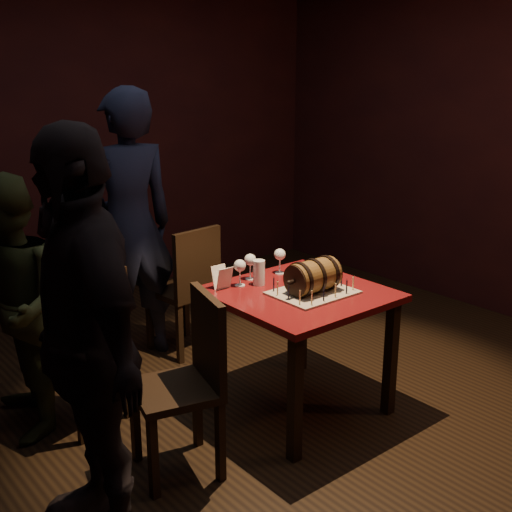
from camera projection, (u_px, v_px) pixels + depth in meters
name	position (u px, v px, depth m)	size (l,w,h in m)	color
room_shell	(269.00, 178.00, 3.53)	(5.04, 5.04, 2.80)	black
pub_table	(299.00, 309.00, 3.71)	(0.90, 0.90, 0.75)	#4F0D10
cake_board	(313.00, 293.00, 3.64)	(0.45, 0.35, 0.01)	#9E917F
barrel_cake	(313.00, 276.00, 3.61)	(0.35, 0.20, 0.20)	brown
birthday_candles	(313.00, 285.00, 3.63)	(0.40, 0.30, 0.09)	#EFDC8F
wine_glass_left	(240.00, 267.00, 3.74)	(0.07, 0.07, 0.16)	silver
wine_glass_mid	(250.00, 261.00, 3.85)	(0.07, 0.07, 0.16)	silver
wine_glass_right	(280.00, 256.00, 3.96)	(0.07, 0.07, 0.16)	silver
pint_of_ale	(259.00, 273.00, 3.77)	(0.07, 0.07, 0.15)	silver
menu_card	(222.00, 278.00, 3.71)	(0.10, 0.05, 0.13)	white
chair_back	(189.00, 284.00, 4.52)	(0.44, 0.44, 0.93)	black
chair_left_rear	(91.00, 333.00, 3.67)	(0.49, 0.49, 0.93)	black
chair_left_front	(190.00, 374.00, 3.18)	(0.49, 0.49, 0.93)	black
person_back	(128.00, 227.00, 4.37)	(0.68, 0.45, 1.88)	#181B30
person_left_rear	(10.00, 310.00, 3.45)	(0.71, 0.55, 1.46)	#313A1D
person_left_front	(85.00, 343.00, 2.63)	(1.05, 0.44, 1.80)	black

